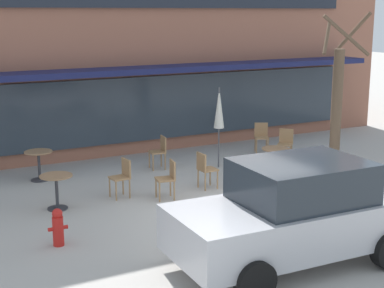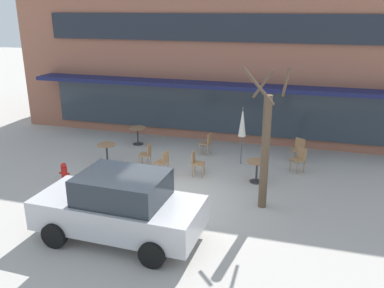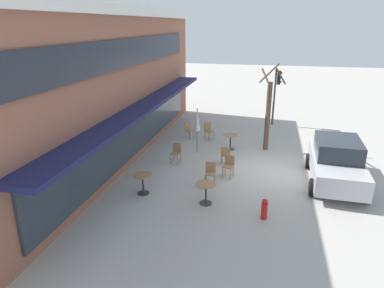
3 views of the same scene
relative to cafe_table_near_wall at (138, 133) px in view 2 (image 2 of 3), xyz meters
name	(u,v)px [view 2 (image 2 of 3)]	position (x,y,z in m)	size (l,w,h in m)	color
ground_plane	(172,198)	(3.07, -4.51, -0.52)	(80.00, 80.00, 0.00)	#ADA8A0
building_facade	(234,54)	(3.07, 5.45, 2.83)	(19.11, 9.10, 6.69)	#935B47
cafe_table_near_wall	(138,133)	(0.00, 0.00, 0.00)	(0.70, 0.70, 0.76)	#333338
cafe_table_streetside	(107,150)	(-0.22, -2.38, 0.00)	(0.70, 0.70, 0.76)	#333338
cafe_table_by_tree	(257,168)	(5.42, -2.55, 0.00)	(0.70, 0.70, 0.76)	#333338
patio_umbrella_green_folded	(242,122)	(4.64, -1.04, 1.11)	(0.28, 0.28, 2.20)	#4C4C51
cafe_chair_0	(196,162)	(3.33, -2.59, 0.01)	(0.41, 0.41, 0.89)	#9E754C
cafe_chair_1	(207,142)	(3.16, -0.40, 0.01)	(0.45, 0.45, 0.89)	#9E754C
cafe_chair_2	(147,153)	(1.34, -2.26, 0.01)	(0.43, 0.43, 0.89)	#9E754C
cafe_chair_3	(163,161)	(2.21, -2.87, 0.01)	(0.47, 0.47, 0.89)	#9E754C
cafe_chair_4	(299,158)	(6.76, -1.23, 0.01)	(0.57, 0.57, 0.89)	#9E754C
cafe_chair_5	(298,148)	(6.68, -0.13, 0.01)	(0.54, 0.54, 0.89)	#9E754C
parked_sedan	(120,206)	(2.56, -6.99, 0.36)	(4.26, 2.13, 1.76)	#B7B7BC
street_tree	(265,147)	(5.83, -4.28, 1.37)	(1.28, 1.28, 4.17)	brown
fire_hydrant	(64,173)	(-0.76, -4.39, -0.16)	(0.36, 0.20, 0.71)	red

